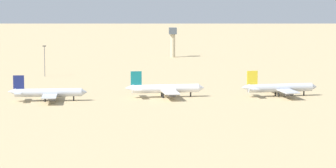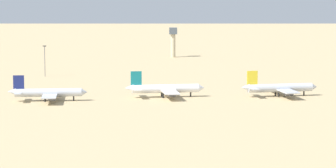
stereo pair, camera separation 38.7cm
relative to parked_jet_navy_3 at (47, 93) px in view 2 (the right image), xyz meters
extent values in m
plane|color=tan|center=(50.69, 11.78, -3.64)|extent=(4000.00, 4000.00, 0.00)
cylinder|color=silver|center=(0.34, 0.01, 0.03)|extent=(28.12, 4.36, 3.50)
cone|color=silver|center=(15.57, 0.48, 0.03)|extent=(2.73, 3.41, 3.33)
cone|color=silver|center=(-14.89, -0.46, 0.56)|extent=(3.59, 3.08, 2.98)
cube|color=navy|center=(-11.92, -0.36, 4.63)|extent=(4.56, 0.58, 5.69)
cube|color=silver|center=(-12.02, 3.14, 0.38)|extent=(2.98, 6.04, 0.32)
cube|color=silver|center=(-11.81, -3.87, 0.38)|extent=(2.98, 6.04, 0.32)
cube|color=silver|center=(1.21, 0.04, -0.49)|extent=(6.81, 28.19, 0.49)
cylinder|color=slate|center=(1.89, 6.63, -1.72)|extent=(3.21, 2.02, 1.93)
cylinder|color=slate|center=(2.29, -6.50, -1.72)|extent=(3.21, 2.02, 1.93)
cylinder|color=black|center=(10.98, 0.34, -2.68)|extent=(0.61, 0.61, 1.93)
cylinder|color=black|center=(-1.04, 2.07, -2.68)|extent=(0.61, 0.61, 1.93)
cylinder|color=black|center=(-0.91, -2.13, -2.68)|extent=(0.61, 0.61, 1.93)
cylinder|color=white|center=(50.43, 8.83, 0.21)|extent=(29.62, 6.41, 3.68)
cone|color=white|center=(66.35, 10.32, 0.21)|extent=(3.07, 3.73, 3.49)
cone|color=white|center=(34.52, 7.33, 0.77)|extent=(3.95, 3.45, 3.12)
cube|color=#14727A|center=(37.63, 7.62, 5.04)|extent=(4.80, 0.90, 5.97)
cube|color=white|center=(37.28, 11.28, 0.58)|extent=(3.51, 6.50, 0.33)
cube|color=white|center=(37.97, 3.97, 0.58)|extent=(3.51, 6.50, 0.33)
cube|color=white|center=(51.35, 8.91, -0.34)|extent=(8.97, 29.86, 0.51)
cylinder|color=slate|center=(51.62, 15.86, -1.62)|extent=(3.48, 2.32, 2.02)
cylinder|color=slate|center=(52.91, 2.14, -1.62)|extent=(3.48, 2.32, 2.02)
cylinder|color=black|center=(61.56, 9.87, -2.63)|extent=(0.64, 0.64, 2.02)
cylinder|color=black|center=(48.85, 10.89, -2.63)|extent=(0.64, 0.64, 2.02)
cylinder|color=black|center=(49.27, 6.50, -2.63)|extent=(0.64, 0.64, 2.02)
cylinder|color=silver|center=(100.92, 8.84, 0.20)|extent=(29.49, 7.77, 3.66)
cone|color=silver|center=(116.68, 11.10, 0.20)|extent=(3.21, 3.83, 3.48)
cone|color=silver|center=(85.17, 6.59, 0.75)|extent=(4.06, 3.60, 3.11)
cube|color=yellow|center=(88.25, 7.03, 5.00)|extent=(4.77, 1.13, 5.95)
cube|color=silver|center=(87.73, 10.65, 0.56)|extent=(3.78, 6.57, 0.33)
cube|color=silver|center=(88.77, 3.41, 0.56)|extent=(3.78, 6.57, 0.33)
cube|color=silver|center=(101.83, 8.97, -0.35)|extent=(10.30, 29.85, 0.51)
cylinder|color=slate|center=(101.76, 15.89, -1.63)|extent=(3.54, 2.46, 2.01)
cylinder|color=slate|center=(103.71, 2.31, -1.63)|extent=(3.54, 2.46, 2.01)
cylinder|color=black|center=(111.93, 10.42, -2.64)|extent=(0.64, 0.64, 2.01)
cylinder|color=black|center=(99.26, 10.82, -2.64)|extent=(0.64, 0.64, 2.01)
cylinder|color=black|center=(99.88, 6.48, -2.64)|extent=(0.64, 0.64, 2.01)
cylinder|color=#C6B793|center=(66.01, 201.72, 4.09)|extent=(3.20, 3.20, 15.48)
cube|color=#4C5660|center=(66.01, 201.72, 14.02)|extent=(5.20, 5.20, 4.37)
cylinder|color=#59595E|center=(-9.45, 92.72, 4.37)|extent=(0.36, 0.36, 16.02)
cube|color=#333333|center=(-9.45, 92.72, 12.62)|extent=(1.80, 0.50, 0.50)
camera|label=1|loc=(30.76, -345.78, 46.26)|focal=87.89mm
camera|label=2|loc=(31.14, -345.80, 46.26)|focal=87.89mm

